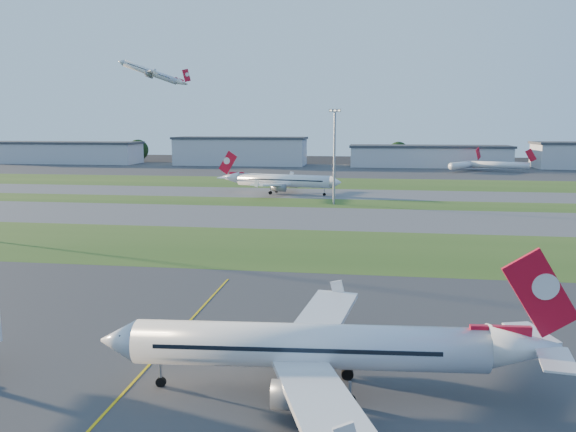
% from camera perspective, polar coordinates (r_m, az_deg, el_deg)
% --- Properties ---
extents(ground, '(700.00, 700.00, 0.00)m').
position_cam_1_polar(ground, '(55.28, -19.30, -14.29)').
color(ground, black).
rests_on(ground, ground).
extents(apron_near, '(300.00, 70.00, 0.01)m').
position_cam_1_polar(apron_near, '(55.28, -19.30, -14.28)').
color(apron_near, '#333335').
rests_on(apron_near, ground).
extents(grass_strip_a, '(300.00, 34.00, 0.01)m').
position_cam_1_polar(grass_strip_a, '(102.02, -5.79, -3.02)').
color(grass_strip_a, '#284B19').
rests_on(grass_strip_a, ground).
extents(taxiway_a, '(300.00, 32.00, 0.01)m').
position_cam_1_polar(taxiway_a, '(133.71, -2.38, -0.06)').
color(taxiway_a, '#515154').
rests_on(taxiway_a, ground).
extents(grass_strip_b, '(300.00, 18.00, 0.01)m').
position_cam_1_polar(grass_strip_b, '(158.08, -0.72, 1.39)').
color(grass_strip_b, '#284B19').
rests_on(grass_strip_b, ground).
extents(taxiway_b, '(300.00, 26.00, 0.01)m').
position_cam_1_polar(taxiway_b, '(179.66, 0.37, 2.34)').
color(taxiway_b, '#515154').
rests_on(taxiway_b, ground).
extents(grass_strip_c, '(300.00, 40.00, 0.01)m').
position_cam_1_polar(grass_strip_c, '(212.20, 1.59, 3.40)').
color(grass_strip_c, '#284B19').
rests_on(grass_strip_c, ground).
extents(apron_far, '(400.00, 80.00, 0.01)m').
position_cam_1_polar(apron_far, '(271.65, 3.06, 4.67)').
color(apron_far, '#333335').
rests_on(apron_far, ground).
extents(yellow_line, '(0.25, 60.00, 0.02)m').
position_cam_1_polar(yellow_line, '(53.27, -14.35, -14.97)').
color(yellow_line, gold).
rests_on(yellow_line, ground).
extents(airliner_parked, '(35.15, 29.75, 10.97)m').
position_cam_1_polar(airliner_parked, '(46.53, 2.49, -13.17)').
color(airliner_parked, silver).
rests_on(airliner_parked, ground).
extents(airliner_taxiing, '(37.66, 31.64, 11.86)m').
position_cam_1_polar(airliner_taxiing, '(177.05, -0.53, 3.59)').
color(airliner_taxiing, silver).
rests_on(airliner_taxiing, ground).
extents(airliner_departing, '(30.56, 25.82, 9.93)m').
position_cam_1_polar(airliner_departing, '(284.19, -13.71, 13.97)').
color(airliner_departing, silver).
extents(mini_jet_near, '(18.24, 24.14, 9.48)m').
position_cam_1_polar(mini_jet_near, '(275.43, 17.56, 5.00)').
color(mini_jet_near, silver).
rests_on(mini_jet_near, ground).
extents(mini_jet_far, '(28.04, 9.95, 9.48)m').
position_cam_1_polar(mini_jet_far, '(278.84, 20.75, 4.88)').
color(mini_jet_far, silver).
rests_on(mini_jet_far, ground).
extents(light_mast_centre, '(3.20, 0.70, 25.80)m').
position_cam_1_polar(light_mast_centre, '(153.13, 4.74, 6.67)').
color(light_mast_centre, gray).
rests_on(light_mast_centre, ground).
extents(hangar_far_west, '(91.80, 23.00, 12.20)m').
position_cam_1_polar(hangar_far_west, '(347.06, -22.08, 6.01)').
color(hangar_far_west, '#ADAFB6').
rests_on(hangar_far_west, ground).
extents(hangar_west, '(71.40, 23.00, 15.20)m').
position_cam_1_polar(hangar_west, '(307.93, -4.84, 6.61)').
color(hangar_west, '#ADAFB6').
rests_on(hangar_west, ground).
extents(hangar_east, '(81.60, 23.00, 11.20)m').
position_cam_1_polar(hangar_east, '(301.68, 14.11, 5.93)').
color(hangar_east, '#ADAFB6').
rests_on(hangar_east, ground).
extents(tree_far_west, '(11.00, 11.00, 12.00)m').
position_cam_1_polar(tree_far_west, '(379.40, -26.35, 6.00)').
color(tree_far_west, black).
rests_on(tree_far_west, ground).
extents(tree_west, '(12.10, 12.10, 13.20)m').
position_cam_1_polar(tree_west, '(342.47, -14.99, 6.51)').
color(tree_west, black).
rests_on(tree_west, ground).
extents(tree_mid_west, '(9.90, 9.90, 10.80)m').
position_cam_1_polar(tree_mid_west, '(314.24, 0.09, 6.36)').
color(tree_mid_west, black).
rests_on(tree_mid_west, ground).
extents(tree_mid_east, '(11.55, 11.55, 12.60)m').
position_cam_1_polar(tree_mid_east, '(314.43, 11.13, 6.37)').
color(tree_mid_east, black).
rests_on(tree_mid_east, ground).
extents(tree_east, '(10.45, 10.45, 11.40)m').
position_cam_1_polar(tree_east, '(324.98, 24.53, 5.69)').
color(tree_east, black).
rests_on(tree_east, ground).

